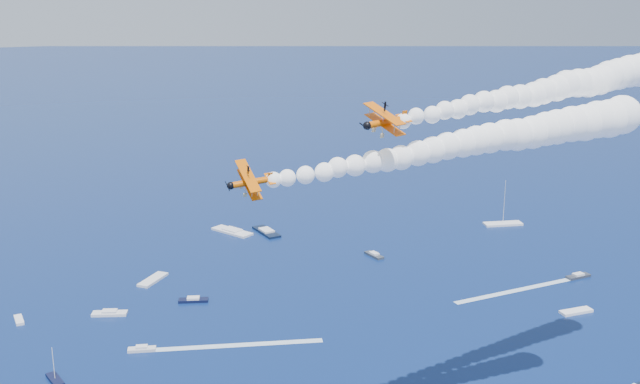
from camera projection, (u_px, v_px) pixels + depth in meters
name	position (u px, v px, depth m)	size (l,w,h in m)	color
biplane_lead	(386.00, 122.00, 109.64)	(7.64, 8.57, 5.16)	#E95D04
biplane_trail	(251.00, 182.00, 105.61)	(6.76, 7.58, 4.57)	#DA5C04
smoke_trail_lead	(555.00, 88.00, 125.51)	(68.45, 15.16, 11.92)	white
smoke_trail_trail	(462.00, 145.00, 117.20)	(69.04, 7.13, 11.92)	white
spectator_boats	(152.00, 289.00, 203.50)	(247.70, 184.30, 0.70)	#2D313C
boat_wakes	(148.00, 296.00, 199.72)	(235.27, 121.73, 0.04)	white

